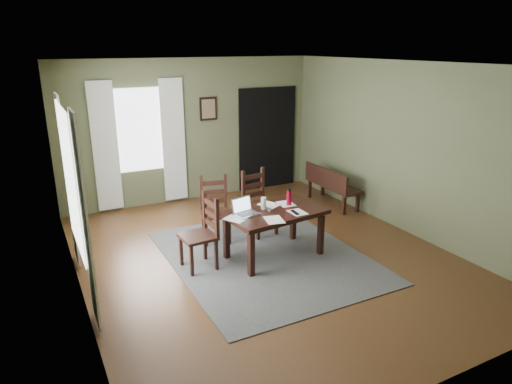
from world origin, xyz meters
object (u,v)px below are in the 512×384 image
bench (331,183)px  laptop (245,210)px  chair_back_right (258,203)px  water_bottle (289,198)px  chair_end (202,233)px  dining_table (274,216)px  chair_back_left (215,210)px

bench → laptop: bearing=118.8°
chair_back_right → bench: size_ratio=0.80×
water_bottle → chair_back_right: bearing=97.3°
chair_end → water_bottle: (1.34, -0.05, 0.32)m
dining_table → chair_end: size_ratio=1.44×
dining_table → chair_back_right: bearing=70.7°
chair_back_left → chair_back_right: (0.73, -0.05, 0.01)m
dining_table → chair_back_right: 0.90m
dining_table → chair_back_left: size_ratio=1.46×
chair_end → water_bottle: bearing=84.0°
chair_back_right → laptop: 1.04m
water_bottle → laptop: bearing=-178.0°
dining_table → laptop: laptop is taller
chair_back_right → laptop: bearing=-138.0°
dining_table → chair_back_left: bearing=113.4°
chair_end → laptop: (0.61, -0.08, 0.26)m
laptop → water_bottle: (0.73, 0.03, 0.06)m
dining_table → chair_end: 1.06m
chair_back_right → laptop: chair_back_right is taller
chair_back_left → laptop: size_ratio=2.66×
bench → water_bottle: bearing=127.5°
bench → water_bottle: (-1.74, -1.33, 0.39)m
dining_table → chair_back_right: chair_back_right is taller
laptop → chair_end: bearing=160.1°
chair_back_left → dining_table: bearing=-46.4°
dining_table → bench: 2.50m
chair_end → chair_back_right: bearing=116.2°
laptop → chair_back_left: bearing=83.9°
chair_back_right → water_bottle: chair_back_right is taller
dining_table → laptop: bearing=163.1°
laptop → water_bottle: size_ratio=1.50×
chair_back_left → water_bottle: chair_back_left is taller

